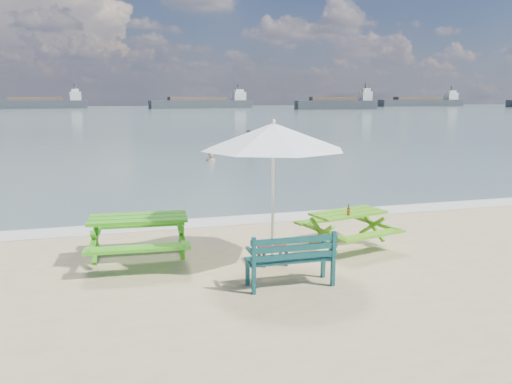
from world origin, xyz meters
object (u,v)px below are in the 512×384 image
object	(u,v)px
patio_umbrella	(273,136)
beer_bottle	(348,211)
park_bench	(290,269)
swimmer	(211,168)
side_table	(272,254)
picnic_table_left	(139,240)
picnic_table_right	(348,230)

from	to	relation	value
patio_umbrella	beer_bottle	bearing A→B (deg)	10.46
park_bench	patio_umbrella	world-z (taller)	patio_umbrella
park_bench	patio_umbrella	distance (m)	2.32
park_bench	swimmer	distance (m)	15.89
park_bench	side_table	bearing A→B (deg)	86.69
side_table	swimmer	bearing A→B (deg)	83.65
side_table	picnic_table_left	bearing A→B (deg)	161.09
beer_bottle	park_bench	bearing A→B (deg)	-140.17
picnic_table_right	patio_umbrella	bearing A→B (deg)	-162.35
picnic_table_left	swimmer	distance (m)	14.44
side_table	beer_bottle	distance (m)	1.78
swimmer	beer_bottle	bearing A→B (deg)	-89.98
side_table	patio_umbrella	bearing A→B (deg)	0.00
picnic_table_right	side_table	bearing A→B (deg)	-162.35
picnic_table_right	beer_bottle	distance (m)	0.53
picnic_table_left	beer_bottle	distance (m)	4.00
picnic_table_left	side_table	xyz separation A→B (m)	(2.31, -0.79, -0.23)
picnic_table_right	park_bench	size ratio (longest dim) A/B	1.40
beer_bottle	swimmer	distance (m)	14.41
picnic_table_right	side_table	world-z (taller)	picnic_table_right
picnic_table_right	patio_umbrella	world-z (taller)	patio_umbrella
side_table	swimmer	distance (m)	14.77
picnic_table_left	patio_umbrella	distance (m)	3.09
side_table	patio_umbrella	size ratio (longest dim) A/B	0.20
picnic_table_left	beer_bottle	world-z (taller)	beer_bottle
picnic_table_left	side_table	size ratio (longest dim) A/B	3.77
patio_umbrella	park_bench	bearing A→B (deg)	-93.31
picnic_table_right	beer_bottle	world-z (taller)	beer_bottle
side_table	patio_umbrella	distance (m)	2.12
picnic_table_left	park_bench	xyz separation A→B (m)	(2.25, -1.91, -0.14)
picnic_table_left	patio_umbrella	xyz separation A→B (m)	(2.31, -0.79, 1.90)
picnic_table_left	swimmer	xyz separation A→B (m)	(3.94, 13.88, -0.74)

